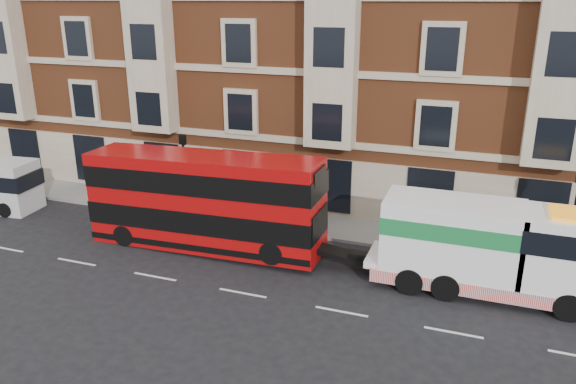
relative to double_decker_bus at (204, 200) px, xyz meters
The scene contains 8 objects.
ground 5.28m from the double_decker_bus, 44.80° to the right, with size 120.00×120.00×0.00m, color black.
sidewalk 5.81m from the double_decker_bus, 51.12° to the left, with size 90.00×3.00×0.15m, color slate.
victorian_terrace 14.51m from the double_decker_bus, 71.70° to the left, with size 45.00×12.00×20.40m.
lamp_post_west 3.91m from the double_decker_bus, 132.67° to the left, with size 0.35×0.15×4.35m.
lamp_post_east 15.63m from the double_decker_bus, 10.57° to the left, with size 0.35×0.15×4.35m.
double_decker_bus is the anchor object (origin of this frame).
tow_truck 12.06m from the double_decker_bus, ahead, with size 8.74×2.58×3.64m.
pedestrian 8.23m from the double_decker_bus, 146.47° to the left, with size 0.55×0.36×1.51m, color #181B30.
Camera 1 is at (8.37, -17.70, 10.97)m, focal length 35.00 mm.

